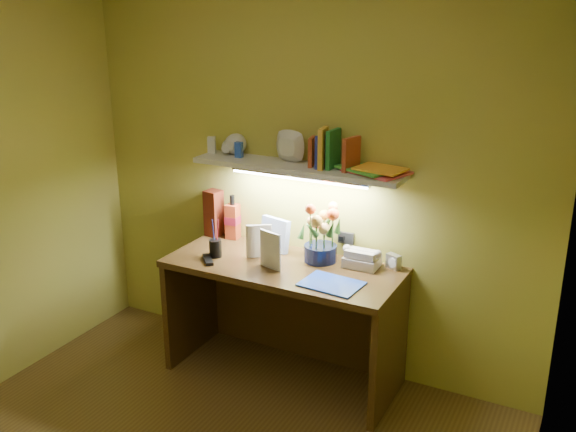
% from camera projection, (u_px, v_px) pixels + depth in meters
% --- Properties ---
extents(desk, '(1.40, 0.60, 0.75)m').
position_uv_depth(desk, '(283.00, 321.00, 3.90)').
color(desk, '#34210E').
rests_on(desk, ground).
extents(flower_bouquet, '(0.27, 0.27, 0.35)m').
position_uv_depth(flower_bouquet, '(321.00, 234.00, 3.79)').
color(flower_bouquet, '#0D1436').
rests_on(flower_bouquet, desk).
extents(telephone, '(0.20, 0.15, 0.12)m').
position_uv_depth(telephone, '(362.00, 257.00, 3.74)').
color(telephone, beige).
rests_on(telephone, desk).
extents(desk_clock, '(0.10, 0.07, 0.09)m').
position_uv_depth(desk_clock, '(394.00, 261.00, 3.72)').
color(desk_clock, silver).
rests_on(desk_clock, desk).
extents(whisky_bottle, '(0.09, 0.09, 0.29)m').
position_uv_depth(whisky_bottle, '(233.00, 217.00, 4.16)').
color(whisky_bottle, '#BD3F1E').
rests_on(whisky_bottle, desk).
extents(whisky_box, '(0.11, 0.11, 0.31)m').
position_uv_depth(whisky_box, '(214.00, 213.00, 4.22)').
color(whisky_box, '#571C0F').
rests_on(whisky_box, desk).
extents(pen_cup, '(0.10, 0.10, 0.18)m').
position_uv_depth(pen_cup, '(215.00, 242.00, 3.87)').
color(pen_cup, black).
rests_on(pen_cup, desk).
extents(art_card, '(0.21, 0.09, 0.21)m').
position_uv_depth(art_card, '(275.00, 234.00, 3.98)').
color(art_card, white).
rests_on(art_card, desk).
extents(tv_remote, '(0.14, 0.15, 0.02)m').
position_uv_depth(tv_remote, '(208.00, 260.00, 3.83)').
color(tv_remote, black).
rests_on(tv_remote, desk).
extents(blue_folder, '(0.34, 0.26, 0.01)m').
position_uv_depth(blue_folder, '(331.00, 284.00, 3.51)').
color(blue_folder, blue).
rests_on(blue_folder, desk).
extents(desk_book_a, '(0.14, 0.10, 0.21)m').
position_uv_depth(desk_book_a, '(246.00, 242.00, 3.85)').
color(desk_book_a, beige).
rests_on(desk_book_a, desk).
extents(desk_book_b, '(0.16, 0.07, 0.23)m').
position_uv_depth(desk_book_b, '(260.00, 246.00, 3.75)').
color(desk_book_b, silver).
rests_on(desk_book_b, desk).
extents(wall_shelf, '(1.32, 0.35, 0.26)m').
position_uv_depth(wall_shelf, '(301.00, 161.00, 3.75)').
color(wall_shelf, silver).
rests_on(wall_shelf, ground).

